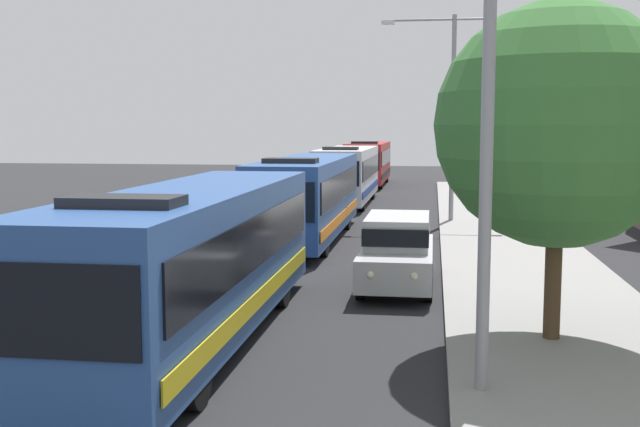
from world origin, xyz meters
TOP-DOWN VIEW (x-y plane):
  - bus_lead at (-1.30, 12.07)m, footprint 2.58×11.49m
  - bus_second_in_line at (-1.30, 25.86)m, footprint 2.58×11.60m
  - bus_middle at (-1.30, 39.37)m, footprint 2.58×10.92m
  - bus_fourth_in_line at (-1.30, 52.91)m, footprint 2.58×10.81m
  - white_suv at (2.40, 17.89)m, footprint 1.86×5.03m
  - streetlamp_near at (4.10, 9.68)m, footprint 5.69×0.28m
  - streetlamp_mid at (4.10, 31.73)m, footprint 6.22×0.28m
  - roadside_tree at (5.63, 12.84)m, footprint 4.67×4.67m

SIDE VIEW (x-z plane):
  - white_suv at x=2.40m, z-range 0.08..1.98m
  - bus_fourth_in_line at x=-1.30m, z-range 0.08..3.29m
  - bus_middle at x=-1.30m, z-range 0.08..3.29m
  - bus_lead at x=-1.30m, z-range 0.09..3.30m
  - bus_second_in_line at x=-1.30m, z-range 0.09..3.30m
  - roadside_tree at x=5.63m, z-range 1.04..7.49m
  - streetlamp_near at x=4.10m, z-range 1.08..9.89m
  - streetlamp_mid at x=4.10m, z-range 1.12..9.93m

